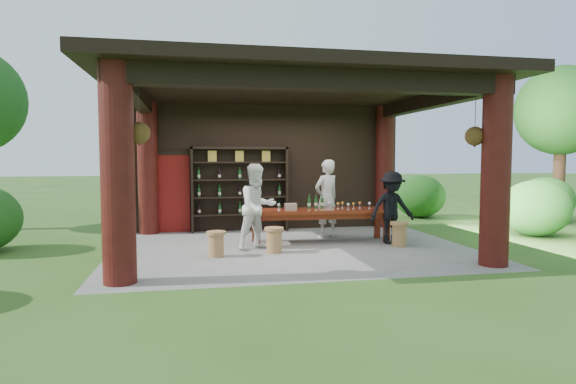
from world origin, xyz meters
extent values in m
plane|color=#2D5119|center=(0.00, 0.00, 0.00)|extent=(90.00, 90.00, 0.00)
cube|color=slate|center=(0.00, 0.00, -0.05)|extent=(7.40, 5.90, 0.10)
cube|color=black|center=(0.00, 2.75, 1.65)|extent=(7.00, 0.18, 3.30)
cube|color=maroon|center=(-2.60, 2.65, 1.00)|extent=(0.95, 0.06, 2.00)
cylinder|color=#380C0A|center=(-3.15, -2.40, 1.65)|extent=(0.50, 0.50, 3.30)
cylinder|color=#380C0A|center=(3.15, -2.40, 1.65)|extent=(0.50, 0.50, 3.30)
cylinder|color=#380C0A|center=(-3.15, 2.55, 1.65)|extent=(0.50, 0.50, 3.30)
cylinder|color=#380C0A|center=(3.15, 2.55, 1.65)|extent=(0.50, 0.50, 3.30)
cube|color=black|center=(0.00, -2.40, 3.15)|extent=(6.70, 0.35, 0.35)
cube|color=black|center=(-3.15, 0.00, 3.15)|extent=(0.30, 5.20, 0.30)
cube|color=black|center=(3.15, 0.00, 3.15)|extent=(0.30, 5.20, 0.30)
cube|color=black|center=(0.00, 0.00, 3.40)|extent=(7.50, 6.00, 0.20)
cylinder|color=black|center=(-2.85, -2.20, 2.62)|extent=(0.01, 0.01, 0.75)
cone|color=black|center=(-2.85, -2.20, 2.17)|extent=(0.32, 0.32, 0.18)
sphere|color=#1E5919|center=(-2.85, -2.20, 2.28)|extent=(0.34, 0.34, 0.34)
cylinder|color=black|center=(2.85, -2.20, 2.62)|extent=(0.01, 0.01, 0.75)
cone|color=black|center=(2.85, -2.20, 2.17)|extent=(0.32, 0.32, 0.18)
sphere|color=#1E5919|center=(2.85, -2.20, 2.28)|extent=(0.34, 0.34, 0.34)
cube|color=#62200E|center=(0.76, 0.49, 0.71)|extent=(3.18, 0.92, 0.08)
cube|color=#62200E|center=(0.76, 0.49, 0.61)|extent=(2.97, 0.77, 0.12)
cube|color=#62200E|center=(-0.71, 0.24, 0.34)|extent=(0.12, 0.12, 0.67)
cube|color=#62200E|center=(2.20, 0.14, 0.34)|extent=(0.12, 0.12, 0.67)
cube|color=#62200E|center=(-0.69, 0.85, 0.34)|extent=(0.12, 0.12, 0.67)
cube|color=#62200E|center=(2.22, 0.75, 0.34)|extent=(0.12, 0.12, 0.67)
cylinder|color=olive|center=(-0.47, -0.53, 0.22)|extent=(0.31, 0.31, 0.45)
cylinder|color=olive|center=(-0.47, -0.53, 0.48)|extent=(0.39, 0.39, 0.06)
cylinder|color=olive|center=(2.29, -0.36, 0.23)|extent=(0.32, 0.32, 0.46)
cylinder|color=olive|center=(2.29, -0.36, 0.49)|extent=(0.40, 0.40, 0.06)
cylinder|color=olive|center=(-1.63, -0.70, 0.22)|extent=(0.29, 0.29, 0.43)
cylinder|color=olive|center=(-1.63, -0.70, 0.46)|extent=(0.37, 0.37, 0.06)
imported|color=silver|center=(1.10, 1.16, 0.93)|extent=(0.80, 0.69, 1.86)
imported|color=white|center=(-0.74, -0.09, 0.89)|extent=(1.06, 0.96, 1.78)
imported|color=black|center=(2.26, -0.01, 0.80)|extent=(1.08, 0.68, 1.60)
cube|color=#BF6672|center=(0.07, 0.47, 0.82)|extent=(0.27, 0.19, 0.14)
ellipsoid|color=#194C14|center=(6.12, 0.31, 0.58)|extent=(1.60, 1.60, 1.36)
ellipsoid|color=#194C14|center=(5.05, 4.24, 0.58)|extent=(1.60, 1.60, 1.36)
ellipsoid|color=#194C14|center=(8.10, 2.37, 0.57)|extent=(1.58, 1.58, 1.34)
cylinder|color=#3F2819|center=(9.41, 3.40, 1.60)|extent=(0.36, 0.36, 3.20)
sphere|color=#194C14|center=(9.41, 3.40, 3.40)|extent=(2.80, 2.80, 2.80)
camera|label=1|loc=(-2.05, -9.93, 1.89)|focal=30.00mm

